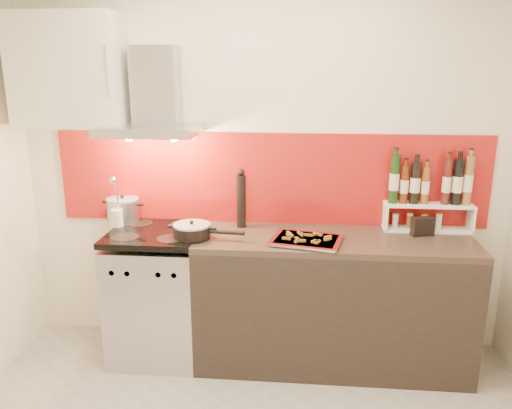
# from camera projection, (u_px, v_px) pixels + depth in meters

# --- Properties ---
(back_wall) EXTENTS (3.40, 0.02, 2.60)m
(back_wall) POSITION_uv_depth(u_px,v_px,m) (262.00, 167.00, 3.48)
(back_wall) COLOR silver
(back_wall) RESTS_ON ground
(backsplash) EXTENTS (3.00, 0.02, 0.64)m
(backsplash) POSITION_uv_depth(u_px,v_px,m) (269.00, 179.00, 3.48)
(backsplash) COLOR maroon
(backsplash) RESTS_ON back_wall
(range_stove) EXTENTS (0.60, 0.60, 0.91)m
(range_stove) POSITION_uv_depth(u_px,v_px,m) (158.00, 295.00, 3.47)
(range_stove) COLOR #B7B7BA
(range_stove) RESTS_ON ground
(counter) EXTENTS (1.80, 0.60, 0.90)m
(counter) POSITION_uv_depth(u_px,v_px,m) (332.00, 301.00, 3.36)
(counter) COLOR black
(counter) RESTS_ON ground
(range_hood) EXTENTS (0.62, 0.50, 0.61)m
(range_hood) POSITION_uv_depth(u_px,v_px,m) (154.00, 103.00, 3.27)
(range_hood) COLOR #B7B7BA
(range_hood) RESTS_ON back_wall
(upper_cabinet) EXTENTS (0.70, 0.35, 0.72)m
(upper_cabinet) POSITION_uv_depth(u_px,v_px,m) (69.00, 71.00, 3.25)
(upper_cabinet) COLOR beige
(upper_cabinet) RESTS_ON back_wall
(stock_pot) EXTENTS (0.23, 0.23, 0.20)m
(stock_pot) POSITION_uv_depth(u_px,v_px,m) (123.00, 210.00, 3.54)
(stock_pot) COLOR #B7B7BA
(stock_pot) RESTS_ON range_stove
(saute_pan) EXTENTS (0.47, 0.24, 0.11)m
(saute_pan) POSITION_uv_depth(u_px,v_px,m) (193.00, 231.00, 3.21)
(saute_pan) COLOR black
(saute_pan) RESTS_ON range_stove
(utensil_jar) EXTENTS (0.08, 0.12, 0.37)m
(utensil_jar) POSITION_uv_depth(u_px,v_px,m) (117.00, 212.00, 3.41)
(utensil_jar) COLOR silver
(utensil_jar) RESTS_ON range_stove
(pepper_mill) EXTENTS (0.06, 0.06, 0.41)m
(pepper_mill) POSITION_uv_depth(u_px,v_px,m) (241.00, 199.00, 3.41)
(pepper_mill) COLOR black
(pepper_mill) RESTS_ON counter
(step_shelf) EXTENTS (0.58, 0.16, 0.51)m
(step_shelf) POSITION_uv_depth(u_px,v_px,m) (429.00, 195.00, 3.33)
(step_shelf) COLOR white
(step_shelf) RESTS_ON counter
(caddy_box) EXTENTS (0.16, 0.10, 0.12)m
(caddy_box) POSITION_uv_depth(u_px,v_px,m) (423.00, 227.00, 3.27)
(caddy_box) COLOR black
(caddy_box) RESTS_ON counter
(baking_tray) EXTENTS (0.49, 0.42, 0.03)m
(baking_tray) POSITION_uv_depth(u_px,v_px,m) (306.00, 240.00, 3.15)
(baking_tray) COLOR silver
(baking_tray) RESTS_ON counter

